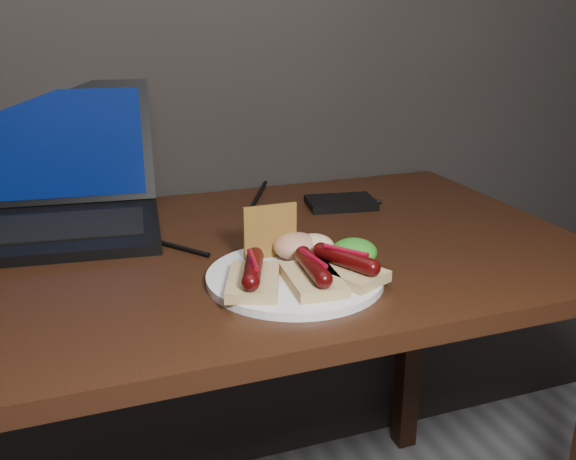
# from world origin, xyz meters

# --- Properties ---
(desk) EXTENTS (1.40, 0.70, 0.75)m
(desk) POSITION_xyz_m (0.00, 1.38, 0.66)
(desk) COLOR #33160C
(desk) RESTS_ON ground
(laptop) EXTENTS (0.40, 0.40, 0.25)m
(laptop) POSITION_xyz_m (-0.17, 1.61, 0.80)
(laptop) COLOR black
(laptop) RESTS_ON desk
(hard_drive) EXTENTS (0.15, 0.11, 0.02)m
(hard_drive) POSITION_xyz_m (0.37, 1.54, 0.76)
(hard_drive) COLOR black
(hard_drive) RESTS_ON desk
(desk_cables) EXTENTS (0.92, 0.43, 0.01)m
(desk_cables) POSITION_xyz_m (0.04, 1.55, 0.75)
(desk_cables) COLOR black
(desk_cables) RESTS_ON desk
(plate) EXTENTS (0.33, 0.33, 0.01)m
(plate) POSITION_xyz_m (0.16, 1.22, 0.76)
(plate) COLOR silver
(plate) RESTS_ON desk
(bread_sausage_left) EXTENTS (0.11, 0.13, 0.04)m
(bread_sausage_left) POSITION_xyz_m (0.09, 1.20, 0.78)
(bread_sausage_left) COLOR tan
(bread_sausage_left) RESTS_ON plate
(bread_sausage_center) EXTENTS (0.08, 0.12, 0.04)m
(bread_sausage_center) POSITION_xyz_m (0.17, 1.18, 0.78)
(bread_sausage_center) COLOR tan
(bread_sausage_center) RESTS_ON plate
(bread_sausage_right) EXTENTS (0.11, 0.13, 0.04)m
(bread_sausage_right) POSITION_xyz_m (0.22, 1.18, 0.78)
(bread_sausage_right) COLOR tan
(bread_sausage_right) RESTS_ON plate
(crispbread) EXTENTS (0.09, 0.01, 0.08)m
(crispbread) POSITION_xyz_m (0.14, 1.30, 0.80)
(crispbread) COLOR #A6762D
(crispbread) RESTS_ON plate
(salad_greens) EXTENTS (0.07, 0.07, 0.04)m
(salad_greens) POSITION_xyz_m (0.26, 1.23, 0.78)
(salad_greens) COLOR #195F13
(salad_greens) RESTS_ON plate
(salsa_mound) EXTENTS (0.07, 0.07, 0.04)m
(salsa_mound) POSITION_xyz_m (0.18, 1.28, 0.78)
(salsa_mound) COLOR maroon
(salsa_mound) RESTS_ON plate
(coleslaw_mound) EXTENTS (0.06, 0.06, 0.04)m
(coleslaw_mound) POSITION_xyz_m (0.21, 1.27, 0.78)
(coleslaw_mound) COLOR beige
(coleslaw_mound) RESTS_ON plate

